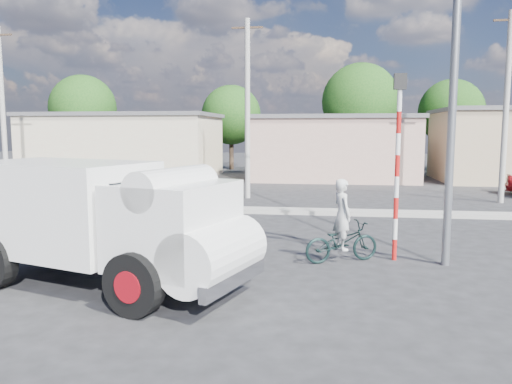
# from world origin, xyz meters

# --- Properties ---
(ground_plane) EXTENTS (120.00, 120.00, 0.00)m
(ground_plane) POSITION_xyz_m (0.00, 0.00, 0.00)
(ground_plane) COLOR #252427
(ground_plane) RESTS_ON ground
(median) EXTENTS (40.00, 0.80, 0.16)m
(median) POSITION_xyz_m (0.00, 8.00, 0.08)
(median) COLOR #99968E
(median) RESTS_ON ground
(truck) EXTENTS (6.27, 3.81, 2.44)m
(truck) POSITION_xyz_m (-2.68, -1.41, 1.35)
(truck) COLOR black
(truck) RESTS_ON ground
(bicycle) EXTENTS (1.92, 1.34, 0.96)m
(bicycle) POSITION_xyz_m (1.95, 1.15, 0.48)
(bicycle) COLOR black
(bicycle) RESTS_ON ground
(cyclist) EXTENTS (0.61, 0.72, 1.66)m
(cyclist) POSITION_xyz_m (1.95, 1.15, 0.83)
(cyclist) COLOR silver
(cyclist) RESTS_ON ground
(traffic_pole) EXTENTS (0.28, 0.18, 4.36)m
(traffic_pole) POSITION_xyz_m (3.20, 1.50, 2.59)
(traffic_pole) COLOR red
(traffic_pole) RESTS_ON ground
(streetlight) EXTENTS (2.34, 0.22, 9.00)m
(streetlight) POSITION_xyz_m (4.14, 1.20, 4.96)
(streetlight) COLOR slate
(streetlight) RESTS_ON ground
(building_row) EXTENTS (37.80, 7.30, 4.44)m
(building_row) POSITION_xyz_m (1.10, 22.00, 2.13)
(building_row) COLOR beige
(building_row) RESTS_ON ground
(tree_row) EXTENTS (51.24, 7.43, 8.42)m
(tree_row) POSITION_xyz_m (7.45, 28.53, 4.96)
(tree_row) COLOR #38281E
(tree_row) RESTS_ON ground
(utility_poles) EXTENTS (35.40, 0.24, 8.00)m
(utility_poles) POSITION_xyz_m (3.25, 12.00, 4.07)
(utility_poles) COLOR #99968E
(utility_poles) RESTS_ON ground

